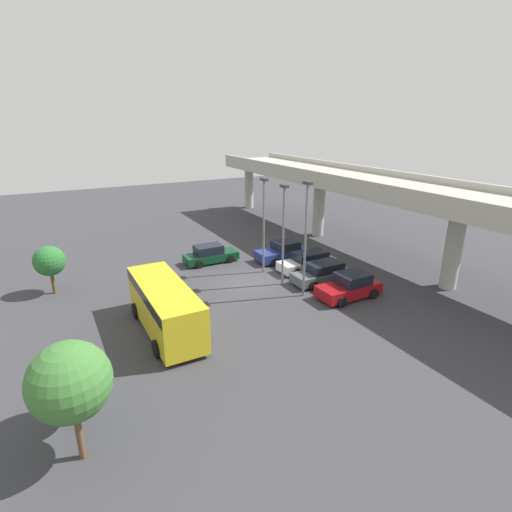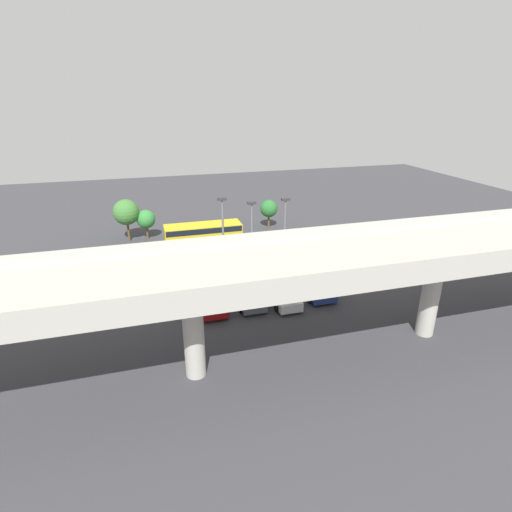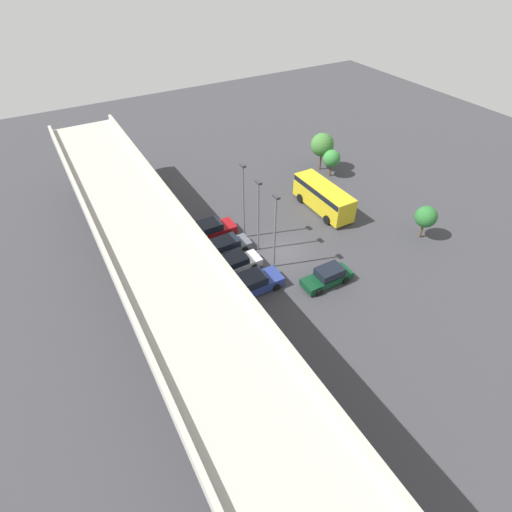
% 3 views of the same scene
% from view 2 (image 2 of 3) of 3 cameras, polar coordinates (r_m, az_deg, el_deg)
% --- Properties ---
extents(ground_plane, '(101.12, 101.12, 0.00)m').
position_cam_2_polar(ground_plane, '(36.57, 0.99, -2.63)').
color(ground_plane, '#38383D').
extents(highway_overpass, '(48.38, 6.81, 7.28)m').
position_cam_2_polar(highway_overpass, '(23.65, 9.83, -1.43)').
color(highway_overpass, '#ADAAA0').
rests_on(highway_overpass, ground_plane).
extents(parked_car_0, '(1.97, 4.57, 1.56)m').
position_cam_2_polar(parked_car_0, '(38.83, 8.23, -0.20)').
color(parked_car_0, '#0C381E').
rests_on(parked_car_0, ground_plane).
extents(parked_car_1, '(2.25, 4.50, 1.68)m').
position_cam_2_polar(parked_car_1, '(33.08, 8.44, -4.22)').
color(parked_car_1, navy).
rests_on(parked_car_1, ground_plane).
extents(parked_car_2, '(2.04, 4.76, 1.52)m').
position_cam_2_polar(parked_car_2, '(31.65, 3.76, -5.34)').
color(parked_car_2, silver).
rests_on(parked_car_2, ground_plane).
extents(parked_car_3, '(2.08, 4.52, 1.55)m').
position_cam_2_polar(parked_car_3, '(31.39, -1.13, -5.52)').
color(parked_car_3, '#515660').
rests_on(parked_car_3, ground_plane).
extents(parked_car_4, '(2.23, 4.47, 1.71)m').
position_cam_2_polar(parked_car_4, '(30.79, -6.58, -6.18)').
color(parked_car_4, maroon).
rests_on(parked_car_4, ground_plane).
extents(shuttle_bus, '(7.89, 2.73, 2.84)m').
position_cam_2_polar(shuttle_bus, '(41.97, -7.54, 2.99)').
color(shuttle_bus, gold).
rests_on(shuttle_bus, ground_plane).
extents(lamp_post_near_aisle, '(0.70, 0.35, 7.42)m').
position_cam_2_polar(lamp_post_near_aisle, '(32.72, -0.60, 2.62)').
color(lamp_post_near_aisle, slate).
rests_on(lamp_post_near_aisle, ground_plane).
extents(lamp_post_mid_lot, '(0.70, 0.35, 7.96)m').
position_cam_2_polar(lamp_post_mid_lot, '(31.91, -4.70, 2.56)').
color(lamp_post_mid_lot, slate).
rests_on(lamp_post_mid_lot, ground_plane).
extents(lamp_post_by_overpass, '(0.70, 0.35, 7.52)m').
position_cam_2_polar(lamp_post_by_overpass, '(33.52, 4.10, 3.14)').
color(lamp_post_by_overpass, slate).
rests_on(lamp_post_by_overpass, ground_plane).
extents(tree_front_left, '(2.11, 2.11, 3.49)m').
position_cam_2_polar(tree_front_left, '(48.80, 1.84, 6.78)').
color(tree_front_left, brown).
rests_on(tree_front_left, ground_plane).
extents(tree_front_right, '(2.09, 2.09, 3.37)m').
position_cam_2_polar(tree_front_right, '(46.55, -15.45, 5.09)').
color(tree_front_right, brown).
rests_on(tree_front_right, ground_plane).
extents(tree_front_far_right, '(2.83, 2.83, 4.70)m').
position_cam_2_polar(tree_front_far_right, '(46.33, -18.06, 5.95)').
color(tree_front_far_right, brown).
rests_on(tree_front_far_right, ground_plane).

